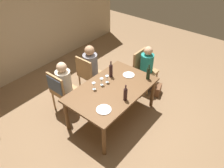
{
  "coord_description": "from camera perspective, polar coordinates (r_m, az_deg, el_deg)",
  "views": [
    {
      "loc": [
        -2.46,
        -1.98,
        3.22
      ],
      "look_at": [
        0.0,
        0.0,
        0.83
      ],
      "focal_mm": 35.21,
      "sensor_mm": 36.0,
      "label": 1
    }
  ],
  "objects": [
    {
      "name": "ground_plane",
      "position": [
        4.51,
        0.0,
        -8.41
      ],
      "size": [
        10.0,
        10.0,
        0.0
      ],
      "primitive_type": "plane",
      "color": "#846647"
    },
    {
      "name": "rear_room_partition",
      "position": [
        5.63,
        -22.92,
        14.92
      ],
      "size": [
        6.4,
        0.12,
        2.7
      ],
      "primitive_type": "cube",
      "color": "tan",
      "rests_on": "ground_plane"
    },
    {
      "name": "dining_table",
      "position": [
        4.07,
        0.0,
        -2.01
      ],
      "size": [
        1.67,
        1.04,
        0.73
      ],
      "color": "brown",
      "rests_on": "ground_plane"
    },
    {
      "name": "chair_far_right",
      "position": [
        4.8,
        -6.21,
        2.9
      ],
      "size": [
        0.44,
        0.44,
        0.92
      ],
      "rotation": [
        0.0,
        0.0,
        -1.57
      ],
      "color": "#A87F51",
      "rests_on": "ground_plane"
    },
    {
      "name": "chair_far_left",
      "position": [
        4.36,
        -13.45,
        -1.04
      ],
      "size": [
        0.45,
        0.44,
        0.92
      ],
      "rotation": [
        0.0,
        0.0,
        -1.57
      ],
      "color": "#A87F51",
      "rests_on": "ground_plane"
    },
    {
      "name": "chair_right_end",
      "position": [
        5.0,
        8.02,
        4.25
      ],
      "size": [
        0.44,
        0.44,
        0.92
      ],
      "rotation": [
        0.0,
        0.0,
        3.14
      ],
      "color": "#A87F51",
      "rests_on": "ground_plane"
    },
    {
      "name": "person_woman_host",
      "position": [
        4.8,
        -5.38,
        4.77
      ],
      "size": [
        0.36,
        0.31,
        1.15
      ],
      "rotation": [
        0.0,
        0.0,
        -1.57
      ],
      "color": "#33333D",
      "rests_on": "ground_plane"
    },
    {
      "name": "person_man_bearded",
      "position": [
        4.4,
        -12.07,
        0.4
      ],
      "size": [
        0.34,
        0.3,
        1.11
      ],
      "rotation": [
        0.0,
        0.0,
        -1.57
      ],
      "color": "#33333D",
      "rests_on": "ground_plane"
    },
    {
      "name": "person_man_guest",
      "position": [
        4.9,
        9.23,
        4.75
      ],
      "size": [
        0.28,
        0.33,
        1.08
      ],
      "rotation": [
        0.0,
        0.0,
        3.14
      ],
      "color": "#33333D",
      "rests_on": "ground_plane"
    },
    {
      "name": "wine_bottle_tall_green",
      "position": [
        4.25,
        -0.28,
        3.66
      ],
      "size": [
        0.07,
        0.07,
        0.34
      ],
      "color": "black",
      "rests_on": "dining_table"
    },
    {
      "name": "wine_bottle_dark_red",
      "position": [
        4.24,
        9.43,
        2.91
      ],
      "size": [
        0.07,
        0.07,
        0.31
      ],
      "color": "black",
      "rests_on": "dining_table"
    },
    {
      "name": "wine_bottle_short_olive",
      "position": [
        3.7,
        3.51,
        -2.49
      ],
      "size": [
        0.07,
        0.07,
        0.31
      ],
      "color": "black",
      "rests_on": "dining_table"
    },
    {
      "name": "wine_glass_near_left",
      "position": [
        4.05,
        -2.71,
        0.98
      ],
      "size": [
        0.07,
        0.07,
        0.15
      ],
      "color": "silver",
      "rests_on": "dining_table"
    },
    {
      "name": "wine_glass_centre",
      "position": [
        4.11,
        -1.31,
        1.68
      ],
      "size": [
        0.07,
        0.07,
        0.15
      ],
      "color": "silver",
      "rests_on": "dining_table"
    },
    {
      "name": "wine_glass_near_right",
      "position": [
        3.95,
        -4.75,
        -0.15
      ],
      "size": [
        0.07,
        0.07,
        0.15
      ],
      "color": "silver",
      "rests_on": "dining_table"
    },
    {
      "name": "dinner_plate_host",
      "position": [
        4.37,
        4.35,
        2.37
      ],
      "size": [
        0.23,
        0.23,
        0.01
      ],
      "primitive_type": "cylinder",
      "color": "white",
      "rests_on": "dining_table"
    },
    {
      "name": "dinner_plate_guest_left",
      "position": [
        3.59,
        -2.15,
        -6.66
      ],
      "size": [
        0.25,
        0.25,
        0.01
      ],
      "primitive_type": "cylinder",
      "color": "white",
      "rests_on": "dining_table"
    },
    {
      "name": "handbag",
      "position": [
        5.08,
        11.77,
        -1.5
      ],
      "size": [
        0.3,
        0.19,
        0.22
      ],
      "primitive_type": "cube",
      "rotation": [
        0.0,
        0.0,
        3.41
      ],
      "color": "brown",
      "rests_on": "ground_plane"
    }
  ]
}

